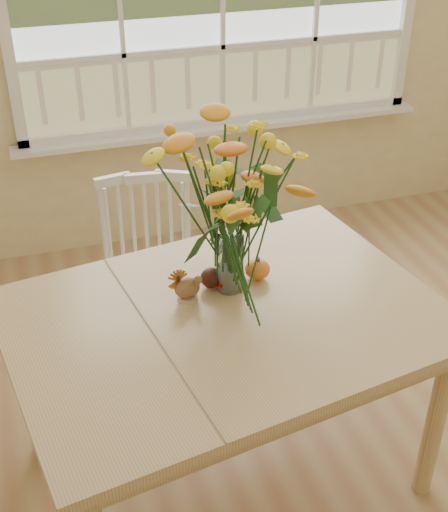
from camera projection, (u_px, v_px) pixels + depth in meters
name	position (u px, v px, depth m)	size (l,w,h in m)	color
floor	(398.00, 507.00, 2.59)	(4.00, 4.50, 0.01)	#AC7B53
wall_back	(221.00, 7.00, 3.68)	(4.00, 0.02, 2.70)	beige
dining_table	(226.00, 335.00, 2.37)	(1.59, 1.25, 0.77)	tan
windsor_chair	(150.00, 265.00, 3.08)	(0.46, 0.45, 0.89)	white
flower_vase	(230.00, 208.00, 2.28)	(0.46, 0.46, 0.54)	white
pumpkin	(257.00, 270.00, 2.49)	(0.09, 0.09, 0.07)	orange
turkey_figurine	(187.00, 288.00, 2.37)	(0.10, 0.08, 0.11)	#CCB78C
dark_gourd	(211.00, 279.00, 2.44)	(0.13, 0.09, 0.07)	#38160F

